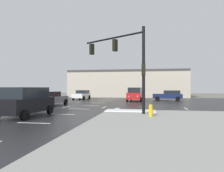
{
  "coord_description": "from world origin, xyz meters",
  "views": [
    {
      "loc": [
        6.34,
        -21.05,
        2.02
      ],
      "look_at": [
        1.31,
        9.0,
        2.27
      ],
      "focal_mm": 33.83,
      "sensor_mm": 36.0,
      "label": 1
    }
  ],
  "objects": [
    {
      "name": "fire_hydrant",
      "position": [
        6.56,
        -7.05,
        0.54
      ],
      "size": [
        0.48,
        0.26,
        0.79
      ],
      "color": "gold",
      "rests_on": "sidewalk_corner"
    },
    {
      "name": "lane_markings",
      "position": [
        1.2,
        -1.38,
        0.02
      ],
      "size": [
        36.15,
        36.15,
        0.01
      ],
      "color": "silver",
      "rests_on": "road_asphalt"
    },
    {
      "name": "strip_building_background",
      "position": [
        2.1,
        25.01,
        2.86
      ],
      "size": [
        24.78,
        8.0,
        5.73
      ],
      "color": "#BCB29E",
      "rests_on": "ground_plane"
    },
    {
      "name": "suv_red",
      "position": [
        4.6,
        10.79,
        1.09
      ],
      "size": [
        2.51,
        4.96,
        2.03
      ],
      "rotation": [
        0.0,
        0.0,
        -1.66
      ],
      "color": "#B21919",
      "rests_on": "road_asphalt"
    },
    {
      "name": "sedan_navy",
      "position": [
        9.67,
        13.22,
        0.85
      ],
      "size": [
        4.67,
        2.41,
        1.58
      ],
      "rotation": [
        0.0,
        0.0,
        3.03
      ],
      "color": "#141E47",
      "rests_on": "road_asphalt"
    },
    {
      "name": "traffic_signal_mast",
      "position": [
        4.66,
        -4.75,
        4.39
      ],
      "size": [
        5.31,
        3.34,
        6.34
      ],
      "rotation": [
        0.0,
        0.0,
        2.6
      ],
      "color": "black",
      "rests_on": "sidewalk_corner"
    },
    {
      "name": "road_asphalt",
      "position": [
        0.0,
        0.0,
        0.01
      ],
      "size": [
        44.0,
        44.0,
        0.02
      ],
      "primitive_type": "cube",
      "color": "#232326",
      "rests_on": "ground_plane"
    },
    {
      "name": "sedan_white",
      "position": [
        -4.69,
        13.61,
        0.85
      ],
      "size": [
        2.12,
        4.58,
        1.58
      ],
      "rotation": [
        0.0,
        0.0,
        -1.6
      ],
      "color": "white",
      "rests_on": "road_asphalt"
    },
    {
      "name": "sedan_grey",
      "position": [
        -4.26,
        0.98,
        0.85
      ],
      "size": [
        2.4,
        4.67,
        1.58
      ],
      "rotation": [
        0.0,
        0.0,
        1.47
      ],
      "color": "slate",
      "rests_on": "road_asphalt"
    },
    {
      "name": "snow_strip_curbside",
      "position": [
        5.0,
        -4.0,
        0.17
      ],
      "size": [
        4.0,
        1.6,
        0.06
      ],
      "primitive_type": "cube",
      "color": "white",
      "rests_on": "sidewalk_corner"
    },
    {
      "name": "ground_plane",
      "position": [
        0.0,
        0.0,
        0.0
      ],
      "size": [
        120.0,
        120.0,
        0.0
      ],
      "primitive_type": "plane",
      "color": "slate"
    },
    {
      "name": "suv_black",
      "position": [
        -2.02,
        -7.55,
        1.09
      ],
      "size": [
        2.28,
        4.88,
        2.03
      ],
      "rotation": [
        0.0,
        0.0,
        1.54
      ],
      "color": "black",
      "rests_on": "road_asphalt"
    }
  ]
}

